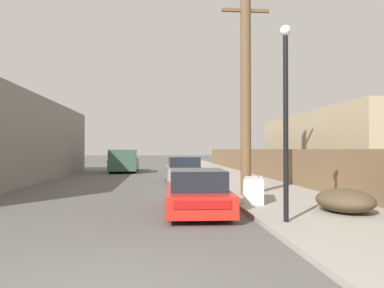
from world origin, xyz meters
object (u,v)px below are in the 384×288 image
at_px(car_parked_mid, 183,170).
at_px(brush_pile, 345,200).
at_px(discarded_fridge, 254,190).
at_px(utility_pole, 246,90).
at_px(parked_sports_car_red, 197,193).
at_px(street_lamp, 286,107).
at_px(pickup_truck, 124,161).

bearing_deg(car_parked_mid, brush_pile, -72.23).
bearing_deg(brush_pile, discarded_fridge, 130.31).
xyz_separation_m(discarded_fridge, utility_pole, (0.12, 1.64, 3.53)).
bearing_deg(utility_pole, discarded_fridge, -94.34).
bearing_deg(parked_sports_car_red, brush_pile, -12.82).
bearing_deg(car_parked_mid, parked_sports_car_red, -92.06).
height_order(utility_pole, street_lamp, utility_pole).
relative_size(pickup_truck, street_lamp, 1.27).
distance_m(car_parked_mid, utility_pole, 8.13).
xyz_separation_m(discarded_fridge, street_lamp, (-0.11, -3.47, 2.32)).
bearing_deg(brush_pile, parked_sports_car_red, 165.32).
xyz_separation_m(utility_pole, brush_pile, (1.82, -3.93, -3.59)).
xyz_separation_m(discarded_fridge, pickup_truck, (-5.92, 18.17, 0.40)).
distance_m(parked_sports_car_red, car_parked_mid, 10.06).
bearing_deg(discarded_fridge, street_lamp, -77.45).
height_order(pickup_truck, brush_pile, pickup_truck).
xyz_separation_m(discarded_fridge, car_parked_mid, (-1.76, 8.80, 0.16)).
bearing_deg(discarded_fridge, pickup_truck, 122.37).
distance_m(car_parked_mid, street_lamp, 12.57).
height_order(parked_sports_car_red, pickup_truck, pickup_truck).
xyz_separation_m(pickup_truck, utility_pole, (6.05, -16.52, 3.13)).
xyz_separation_m(parked_sports_car_red, utility_pole, (2.13, 2.90, 3.45)).
bearing_deg(pickup_truck, utility_pole, 109.08).
bearing_deg(brush_pile, street_lamp, -149.92).
distance_m(pickup_truck, brush_pile, 21.92).
distance_m(discarded_fridge, car_parked_mid, 8.97).
xyz_separation_m(car_parked_mid, brush_pile, (3.70, -11.09, -0.22)).
bearing_deg(brush_pile, car_parked_mid, 108.45).
bearing_deg(car_parked_mid, utility_pole, -75.93).
bearing_deg(parked_sports_car_red, pickup_truck, 103.27).
distance_m(car_parked_mid, pickup_truck, 10.25).
bearing_deg(utility_pole, pickup_truck, 110.10).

